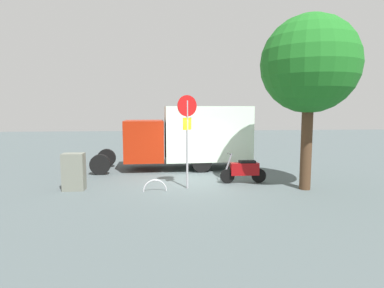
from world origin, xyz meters
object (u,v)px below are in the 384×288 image
object	(u,v)px
utility_cabinet	(74,172)
box_truck_near	(188,135)
motorcycle	(244,170)
bike_rack_hoop	(155,191)
stop_sign	(187,127)
street_tree	(310,65)

from	to	relation	value
utility_cabinet	box_truck_near	bearing A→B (deg)	-139.48
motorcycle	bike_rack_hoop	size ratio (longest dim) A/B	2.13
stop_sign	street_tree	size ratio (longest dim) A/B	0.55
street_tree	utility_cabinet	xyz separation A→B (m)	(8.28, -0.61, -3.74)
motorcycle	utility_cabinet	size ratio (longest dim) A/B	1.36
box_truck_near	motorcycle	world-z (taller)	box_truck_near
street_tree	utility_cabinet	size ratio (longest dim) A/B	4.62
motorcycle	street_tree	distance (m)	4.49
motorcycle	utility_cabinet	distance (m)	6.35
stop_sign	utility_cabinet	size ratio (longest dim) A/B	2.55
street_tree	stop_sign	bearing A→B (deg)	-7.16
box_truck_near	bike_rack_hoop	distance (m)	4.72
box_truck_near	street_tree	xyz separation A→B (m)	(-3.90, 4.35, 2.76)
box_truck_near	stop_sign	distance (m)	3.88
street_tree	bike_rack_hoop	xyz separation A→B (m)	(5.40, -0.19, -4.40)
bike_rack_hoop	motorcycle	bearing A→B (deg)	-164.71
street_tree	bike_rack_hoop	world-z (taller)	street_tree
motorcycle	street_tree	size ratio (longest dim) A/B	0.30
box_truck_near	bike_rack_hoop	xyz separation A→B (m)	(1.50, 4.16, -1.64)
box_truck_near	utility_cabinet	size ratio (longest dim) A/B	5.61
motorcycle	utility_cabinet	world-z (taller)	utility_cabinet
box_truck_near	stop_sign	bearing A→B (deg)	83.38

